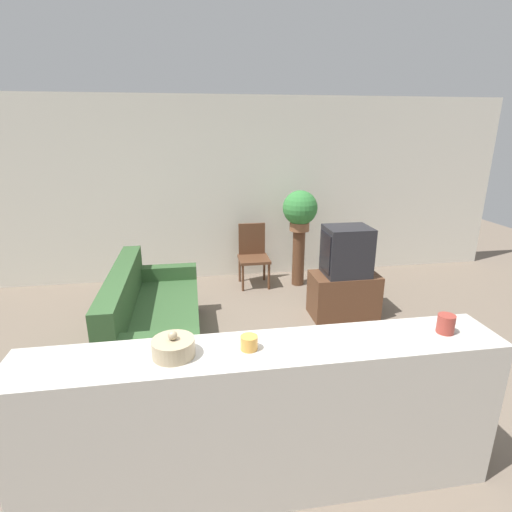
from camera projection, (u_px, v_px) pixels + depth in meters
ground_plane at (251, 424)px, 3.17m from camera, size 14.00×14.00×0.00m
wall_back at (217, 191)px, 5.98m from camera, size 9.00×0.06×2.70m
couch at (153, 323)px, 4.14m from camera, size 0.85×1.88×0.89m
tv_stand at (344, 295)px, 4.94m from camera, size 0.81×0.46×0.55m
television at (346, 251)px, 4.77m from camera, size 0.54×0.44×0.59m
wooden_chair at (253, 252)px, 5.91m from camera, size 0.44×0.44×0.90m
plant_stand at (298, 258)px, 5.90m from camera, size 0.18×0.18×0.83m
potted_plant at (300, 209)px, 5.68m from camera, size 0.50×0.50×0.58m
foreground_counter at (264, 420)px, 2.48m from camera, size 2.91×0.44×1.03m
decorative_bowl at (173, 347)px, 2.23m from camera, size 0.24×0.24×0.15m
candle_jar at (249, 343)px, 2.30m from camera, size 0.10×0.10×0.08m
coffee_tin at (446, 324)px, 2.48m from camera, size 0.11×0.11×0.12m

